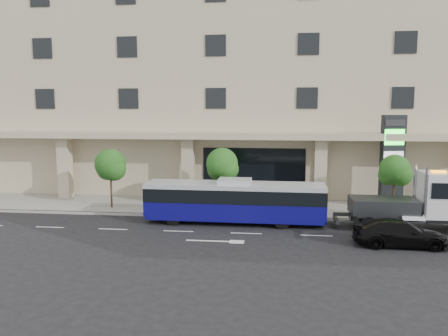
% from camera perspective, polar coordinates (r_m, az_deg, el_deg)
% --- Properties ---
extents(ground, '(120.00, 120.00, 0.00)m').
position_cam_1_polar(ground, '(27.03, 3.10, -7.65)').
color(ground, black).
rests_on(ground, ground).
extents(sidewalk, '(120.00, 6.00, 0.15)m').
position_cam_1_polar(sidewalk, '(31.86, 3.63, -5.16)').
color(sidewalk, gray).
rests_on(sidewalk, ground).
extents(curb, '(120.00, 0.30, 0.15)m').
position_cam_1_polar(curb, '(28.95, 3.33, -6.47)').
color(curb, gray).
rests_on(curb, ground).
extents(convention_center, '(60.00, 17.60, 20.00)m').
position_cam_1_polar(convention_center, '(41.59, 4.47, 11.52)').
color(convention_center, '#BEAC8E').
rests_on(convention_center, ground).
extents(tree_left, '(2.27, 2.20, 4.22)m').
position_cam_1_polar(tree_left, '(32.02, -14.58, 0.19)').
color(tree_left, '#422B19').
rests_on(tree_left, sidewalk).
extents(tree_mid, '(2.28, 2.20, 4.38)m').
position_cam_1_polar(tree_mid, '(30.08, -0.21, 0.25)').
color(tree_mid, '#422B19').
rests_on(tree_mid, sidewalk).
extents(tree_right, '(2.10, 2.00, 4.04)m').
position_cam_1_polar(tree_right, '(30.98, 21.43, -0.48)').
color(tree_right, '#422B19').
rests_on(tree_right, sidewalk).
extents(city_bus, '(11.24, 2.52, 2.84)m').
position_cam_1_polar(city_bus, '(27.47, 1.39, -4.30)').
color(city_bus, black).
rests_on(city_bus, ground).
extents(tow_truck, '(8.65, 2.25, 3.94)m').
position_cam_1_polar(tow_truck, '(28.35, 24.54, -4.25)').
color(tow_truck, '#2D3033').
rests_on(tow_truck, ground).
extents(black_sedan, '(4.81, 2.02, 1.39)m').
position_cam_1_polar(black_sedan, '(24.90, 21.98, -7.88)').
color(black_sedan, black).
rests_on(black_sedan, ground).
extents(signage_pylon, '(1.73, 0.94, 6.61)m').
position_cam_1_polar(signage_pylon, '(33.21, 21.11, 0.86)').
color(signage_pylon, black).
rests_on(signage_pylon, sidewalk).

